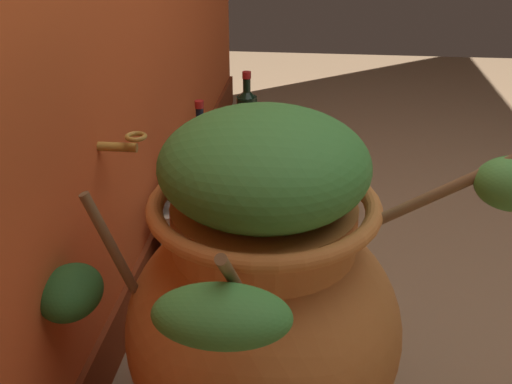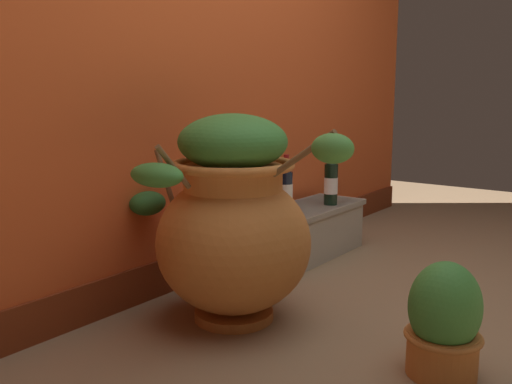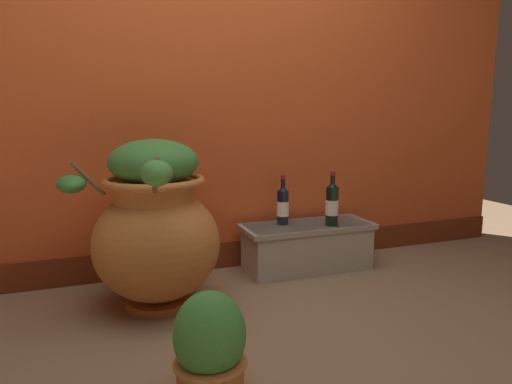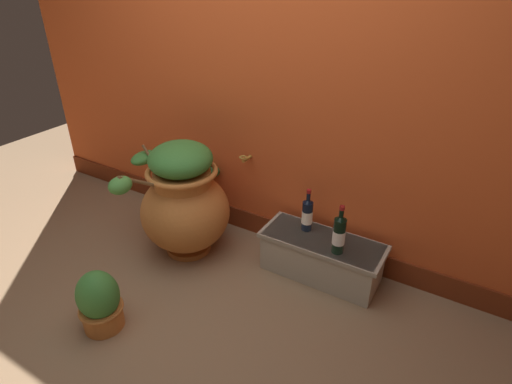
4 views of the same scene
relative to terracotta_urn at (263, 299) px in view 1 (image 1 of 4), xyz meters
The scene contains 5 objects.
ground_plane 0.86m from the terracotta_urn, 59.54° to the right, with size 7.00×7.00×0.00m, color #896B4C.
terracotta_urn is the anchor object (origin of this frame).
stone_ledge 1.01m from the terracotta_urn, 13.80° to the left, with size 0.81×0.33×0.29m.
wine_bottle_left 1.09m from the terracotta_urn, ahead, with size 0.08×0.08×0.33m.
wine_bottle_middle 0.86m from the terracotta_urn, 19.56° to the left, with size 0.07×0.07×0.30m.
Camera 1 is at (-1.53, 0.55, 1.24)m, focal length 43.95 mm.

